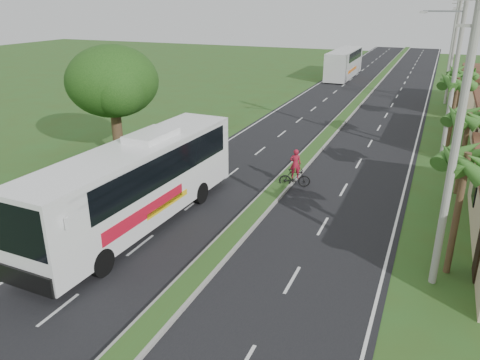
% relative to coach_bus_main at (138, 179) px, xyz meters
% --- Properties ---
extents(ground, '(180.00, 180.00, 0.00)m').
position_rel_coach_bus_main_xyz_m(ground, '(4.60, -1.76, -2.37)').
color(ground, '#36521E').
rests_on(ground, ground).
extents(road_asphalt, '(14.00, 160.00, 0.02)m').
position_rel_coach_bus_main_xyz_m(road_asphalt, '(4.60, 18.24, -2.36)').
color(road_asphalt, black).
rests_on(road_asphalt, ground).
extents(median_strip, '(1.20, 160.00, 0.18)m').
position_rel_coach_bus_main_xyz_m(median_strip, '(4.60, 18.24, -2.27)').
color(median_strip, gray).
rests_on(median_strip, ground).
extents(lane_edge_left, '(0.12, 160.00, 0.01)m').
position_rel_coach_bus_main_xyz_m(lane_edge_left, '(-2.10, 18.24, -2.37)').
color(lane_edge_left, silver).
rests_on(lane_edge_left, ground).
extents(lane_edge_right, '(0.12, 160.00, 0.01)m').
position_rel_coach_bus_main_xyz_m(lane_edge_right, '(11.30, 18.24, -2.37)').
color(lane_edge_right, silver).
rests_on(lane_edge_right, ground).
extents(palm_verge_a, '(2.40, 2.40, 5.45)m').
position_rel_coach_bus_main_xyz_m(palm_verge_a, '(13.60, 1.24, 2.37)').
color(palm_verge_a, '#473321').
rests_on(palm_verge_a, ground).
extents(palm_verge_b, '(2.40, 2.40, 5.05)m').
position_rel_coach_bus_main_xyz_m(palm_verge_b, '(14.00, 10.24, 1.98)').
color(palm_verge_b, '#473321').
rests_on(palm_verge_b, ground).
extents(palm_verge_c, '(2.40, 2.40, 5.85)m').
position_rel_coach_bus_main_xyz_m(palm_verge_c, '(13.40, 17.24, 2.75)').
color(palm_verge_c, '#473321').
rests_on(palm_verge_c, ground).
extents(palm_verge_d, '(2.40, 2.40, 5.25)m').
position_rel_coach_bus_main_xyz_m(palm_verge_d, '(13.90, 26.24, 2.18)').
color(palm_verge_d, '#473321').
rests_on(palm_verge_d, ground).
extents(shade_tree, '(6.30, 6.00, 7.54)m').
position_rel_coach_bus_main_xyz_m(shade_tree, '(-7.51, 8.26, 2.66)').
color(shade_tree, '#473321').
rests_on(shade_tree, ground).
extents(utility_pole_a, '(1.60, 0.28, 11.00)m').
position_rel_coach_bus_main_xyz_m(utility_pole_a, '(13.10, 0.24, 3.30)').
color(utility_pole_a, gray).
rests_on(utility_pole_a, ground).
extents(utility_pole_b, '(3.20, 0.28, 12.00)m').
position_rel_coach_bus_main_xyz_m(utility_pole_b, '(13.07, 16.24, 3.88)').
color(utility_pole_b, gray).
rests_on(utility_pole_b, ground).
extents(utility_pole_c, '(1.60, 0.28, 11.00)m').
position_rel_coach_bus_main_xyz_m(utility_pole_c, '(13.10, 36.24, 3.30)').
color(utility_pole_c, gray).
rests_on(utility_pole_c, ground).
extents(utility_pole_d, '(1.60, 0.28, 10.50)m').
position_rel_coach_bus_main_xyz_m(utility_pole_d, '(13.10, 56.24, 3.05)').
color(utility_pole_d, gray).
rests_on(utility_pole_d, ground).
extents(coach_bus_main, '(3.27, 13.45, 4.32)m').
position_rel_coach_bus_main_xyz_m(coach_bus_main, '(0.00, 0.00, 0.00)').
color(coach_bus_main, white).
rests_on(coach_bus_main, ground).
extents(coach_bus_far, '(2.88, 12.82, 3.73)m').
position_rel_coach_bus_main_xyz_m(coach_bus_far, '(-0.27, 49.75, -0.26)').
color(coach_bus_far, silver).
rests_on(coach_bus_far, ground).
extents(motorcyclist, '(1.87, 1.04, 2.29)m').
position_rel_coach_bus_main_xyz_m(motorcyclist, '(5.36, 7.61, -1.55)').
color(motorcyclist, black).
rests_on(motorcyclist, ground).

